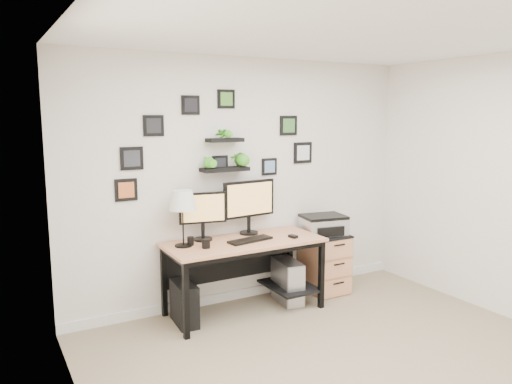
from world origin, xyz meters
TOP-DOWN VIEW (x-y plane):
  - room at (0.00, 1.98)m, footprint 4.00×4.00m
  - desk at (-0.19, 1.67)m, footprint 1.60×0.70m
  - monitor_left at (-0.58, 1.84)m, footprint 0.48×0.22m
  - monitor_right at (-0.05, 1.85)m, footprint 0.62×0.22m
  - keyboard at (-0.18, 1.58)m, footprint 0.49×0.23m
  - mouse at (0.27, 1.49)m, footprint 0.08×0.10m
  - table_lamp at (-0.84, 1.72)m, footprint 0.27×0.27m
  - mug at (-0.67, 1.56)m, footprint 0.08×0.08m
  - pen_cup at (-0.76, 1.73)m, footprint 0.07×0.07m
  - pc_tower_black at (-0.87, 1.65)m, footprint 0.21×0.42m
  - pc_tower_grey at (0.31, 1.64)m, footprint 0.27×0.49m
  - file_cabinet at (0.86, 1.72)m, footprint 0.43×0.53m
  - printer at (0.84, 1.73)m, footprint 0.52×0.45m
  - wall_decor at (-0.30, 1.93)m, footprint 2.25×0.18m

SIDE VIEW (x-z plane):
  - room at x=0.00m, z-range -1.95..2.05m
  - pc_tower_black at x=-0.87m, z-range 0.00..0.41m
  - pc_tower_grey at x=0.31m, z-range 0.00..0.46m
  - file_cabinet at x=0.86m, z-range 0.00..0.67m
  - desk at x=-0.19m, z-range 0.25..1.00m
  - keyboard at x=-0.18m, z-range 0.75..0.77m
  - mouse at x=0.27m, z-range 0.75..0.78m
  - printer at x=0.84m, z-range 0.67..0.88m
  - pen_cup at x=-0.76m, z-range 0.75..0.83m
  - mug at x=-0.67m, z-range 0.75..0.84m
  - monitor_left at x=-0.58m, z-range 0.79..1.28m
  - monitor_right at x=-0.05m, z-range 0.80..1.38m
  - table_lamp at x=-0.84m, z-range 0.92..1.46m
  - wall_decor at x=-0.30m, z-range 1.13..2.19m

